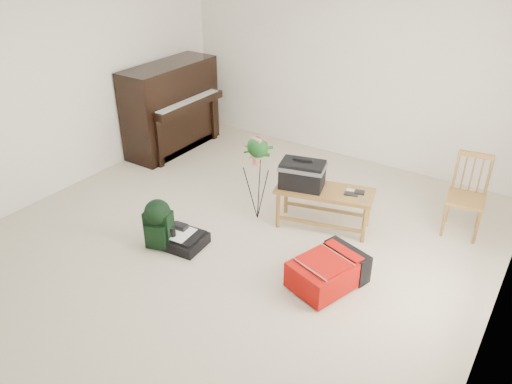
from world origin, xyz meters
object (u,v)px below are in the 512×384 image
Objects in this scene: piano at (172,109)px; bench at (310,178)px; red_suitcase at (330,269)px; green_backpack at (158,222)px; flower_stand at (257,179)px; black_duffel at (181,239)px; dining_chair at (467,196)px.

piano reaches higher than bench.
red_suitcase is 1.46× the size of green_backpack.
green_backpack is 1.18m from flower_stand.
black_duffel is 0.32m from green_backpack.
bench is at bearing 33.01° from green_backpack.
dining_chair is at bearing 0.36° from piano.
dining_chair reaches higher than red_suitcase.
red_suitcase is 1.37m from flower_stand.
flower_stand reaches higher than green_backpack.
green_backpack is at bearing -144.85° from bench.
bench is at bearing 46.05° from black_duffel.
bench is (2.65, -0.74, -0.03)m from piano.
green_backpack is at bearing -148.53° from dining_chair.
black_duffel is 1.05m from flower_stand.
dining_chair is (4.12, 0.03, -0.17)m from piano.
dining_chair reaches higher than green_backpack.
green_backpack is at bearing -108.24° from flower_stand.
black_duffel is 0.51× the size of flower_stand.
green_backpack reaches higher than black_duffel.
red_suitcase is (3.32, -1.57, -0.44)m from piano.
red_suitcase is at bearing -25.27° from piano.
flower_stand is at bearing 45.66° from green_backpack.
piano is 2.61m from black_duffel.
black_duffel is (1.75, -1.87, -0.53)m from piano.
piano is 2.73× the size of green_backpack.
bench reaches higher than green_backpack.
bench is 1.38× the size of red_suitcase.
red_suitcase is at bearing -17.05° from flower_stand.
piano is at bearing 127.83° from black_duffel.
green_backpack is (-1.73, -0.45, 0.15)m from red_suitcase.
flower_stand is at bearing 171.78° from red_suitcase.
flower_stand is (2.12, -0.98, -0.10)m from piano.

